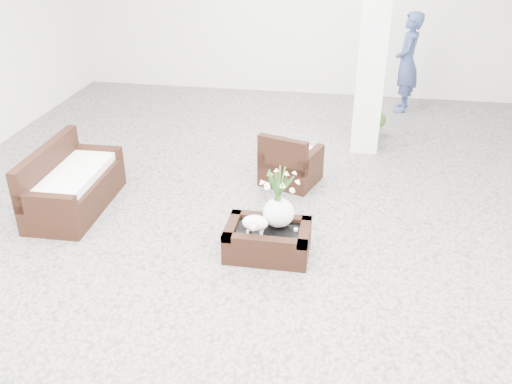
% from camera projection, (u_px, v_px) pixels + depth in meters
% --- Properties ---
extents(ground, '(11.00, 11.00, 0.00)m').
position_uv_depth(ground, '(257.00, 236.00, 6.44)').
color(ground, gray).
rests_on(ground, ground).
extents(column, '(0.40, 0.40, 3.50)m').
position_uv_depth(column, '(374.00, 34.00, 7.89)').
color(column, white).
rests_on(column, ground).
extents(coffee_table, '(0.90, 0.60, 0.31)m').
position_uv_depth(coffee_table, '(268.00, 241.00, 6.04)').
color(coffee_table, black).
rests_on(coffee_table, ground).
extents(sheep_figurine, '(0.28, 0.23, 0.21)m').
position_uv_depth(sheep_figurine, '(255.00, 224.00, 5.85)').
color(sheep_figurine, white).
rests_on(sheep_figurine, coffee_table).
extents(planter_narcissus, '(0.44, 0.44, 0.80)m').
position_uv_depth(planter_narcissus, '(279.00, 192.00, 5.86)').
color(planter_narcissus, white).
rests_on(planter_narcissus, coffee_table).
extents(tealight, '(0.04, 0.04, 0.03)m').
position_uv_depth(tealight, '(296.00, 229.00, 5.94)').
color(tealight, white).
rests_on(tealight, coffee_table).
extents(armchair, '(0.86, 0.85, 0.74)m').
position_uv_depth(armchair, '(291.00, 157.00, 7.51)').
color(armchair, black).
rests_on(armchair, ground).
extents(loveseat, '(0.75, 1.52, 0.81)m').
position_uv_depth(loveseat, '(73.00, 179.00, 6.84)').
color(loveseat, black).
rests_on(loveseat, ground).
extents(topiary, '(0.39, 0.39, 1.44)m').
position_uv_depth(topiary, '(370.00, 93.00, 8.84)').
color(topiary, '#254516').
rests_on(topiary, ground).
extents(shopper, '(0.51, 0.70, 1.76)m').
position_uv_depth(shopper, '(407.00, 62.00, 9.90)').
color(shopper, navy).
rests_on(shopper, ground).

